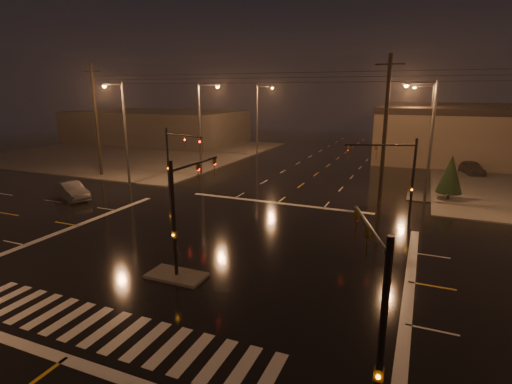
% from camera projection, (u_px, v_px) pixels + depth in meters
% --- Properties ---
extents(ground, '(140.00, 140.00, 0.00)m').
position_uv_depth(ground, '(215.00, 249.00, 23.94)').
color(ground, black).
rests_on(ground, ground).
extents(sidewalk_nw, '(36.00, 36.00, 0.12)m').
position_uv_depth(sidewalk_nw, '(138.00, 151.00, 62.02)').
color(sidewalk_nw, '#4C4944').
rests_on(sidewalk_nw, ground).
extents(median_island, '(3.00, 1.60, 0.15)m').
position_uv_depth(median_island, '(177.00, 275.00, 20.35)').
color(median_island, '#4C4944').
rests_on(median_island, ground).
extents(crosswalk, '(15.00, 2.60, 0.01)m').
position_uv_depth(crosswalk, '(106.00, 329.00, 15.90)').
color(crosswalk, beige).
rests_on(crosswalk, ground).
extents(stop_bar_near, '(16.00, 0.50, 0.01)m').
position_uv_depth(stop_bar_near, '(65.00, 359.00, 14.11)').
color(stop_bar_near, beige).
rests_on(stop_bar_near, ground).
extents(stop_bar_far, '(16.00, 0.50, 0.01)m').
position_uv_depth(stop_bar_far, '(277.00, 203.00, 33.75)').
color(stop_bar_far, beige).
rests_on(stop_bar_far, ground).
extents(commercial_block, '(30.00, 18.00, 5.60)m').
position_uv_depth(commercial_block, '(157.00, 126.00, 73.94)').
color(commercial_block, '#3E3936').
rests_on(commercial_block, ground).
extents(signal_mast_median, '(0.25, 4.59, 6.00)m').
position_uv_depth(signal_mast_median, '(184.00, 202.00, 20.27)').
color(signal_mast_median, black).
rests_on(signal_mast_median, ground).
extents(signal_mast_ne, '(4.84, 1.86, 6.00)m').
position_uv_depth(signal_mast_ne, '(399.00, 169.00, 28.46)').
color(signal_mast_ne, black).
rests_on(signal_mast_ne, ground).
extents(signal_mast_nw, '(4.84, 1.86, 6.00)m').
position_uv_depth(signal_mast_nw, '(174.00, 153.00, 35.63)').
color(signal_mast_nw, black).
rests_on(signal_mast_nw, ground).
extents(signal_mast_se, '(1.55, 3.87, 6.00)m').
position_uv_depth(signal_mast_se, '(375.00, 307.00, 10.46)').
color(signal_mast_se, black).
rests_on(signal_mast_se, ground).
extents(streetlight_1, '(2.77, 0.32, 10.00)m').
position_uv_depth(streetlight_1, '(202.00, 123.00, 42.79)').
color(streetlight_1, '#38383A').
rests_on(streetlight_1, ground).
extents(streetlight_2, '(2.77, 0.32, 10.00)m').
position_uv_depth(streetlight_2, '(259.00, 115.00, 57.07)').
color(streetlight_2, '#38383A').
rests_on(streetlight_2, ground).
extents(streetlight_3, '(2.77, 0.32, 10.00)m').
position_uv_depth(streetlight_3, '(428.00, 134.00, 32.57)').
color(streetlight_3, '#38383A').
rests_on(streetlight_3, ground).
extents(streetlight_4, '(2.77, 0.32, 10.00)m').
position_uv_depth(streetlight_4, '(428.00, 119.00, 50.42)').
color(streetlight_4, '#38383A').
rests_on(streetlight_4, ground).
extents(streetlight_5, '(0.32, 2.77, 10.00)m').
position_uv_depth(streetlight_5, '(123.00, 127.00, 38.52)').
color(streetlight_5, '#38383A').
rests_on(streetlight_5, ground).
extents(utility_pole_0, '(2.20, 0.32, 12.00)m').
position_uv_depth(utility_pole_0, '(97.00, 120.00, 43.22)').
color(utility_pole_0, black).
rests_on(utility_pole_0, ground).
extents(utility_pole_1, '(2.20, 0.32, 12.00)m').
position_uv_depth(utility_pole_1, '(385.00, 130.00, 31.90)').
color(utility_pole_1, black).
rests_on(utility_pole_1, ground).
extents(conifer_0, '(2.10, 2.10, 3.98)m').
position_uv_depth(conifer_0, '(451.00, 174.00, 33.95)').
color(conifer_0, black).
rests_on(conifer_0, ground).
extents(car_parked, '(3.05, 4.84, 1.53)m').
position_uv_depth(car_parked, '(472.00, 168.00, 45.12)').
color(car_parked, black).
rests_on(car_parked, ground).
extents(car_crossing, '(4.85, 3.21, 1.51)m').
position_uv_depth(car_crossing, '(71.00, 191.00, 34.73)').
color(car_crossing, '#4F5256').
rests_on(car_crossing, ground).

